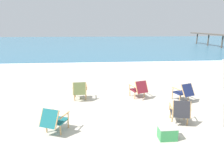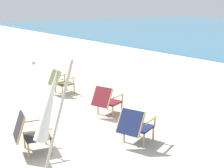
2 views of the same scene
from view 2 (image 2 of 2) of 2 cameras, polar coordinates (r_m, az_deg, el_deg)
ground_plane at (r=7.67m, az=-11.81°, el=-7.54°), size 80.00×80.00×0.00m
beach_chair_back_left at (r=6.46m, az=4.25°, el=-7.49°), size 0.80×0.91×0.78m
beach_chair_front_right at (r=6.31m, az=-14.94°, el=-8.45°), size 0.71×0.79×0.82m
beach_chair_front_left at (r=10.12m, az=-9.50°, el=0.53°), size 0.61×0.73×0.80m
beach_chair_back_right at (r=8.06m, az=-1.05°, el=-2.92°), size 0.78×0.89×0.79m
umbrella_furled_white at (r=4.83m, az=-11.37°, el=-3.92°), size 0.28×0.71×2.05m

